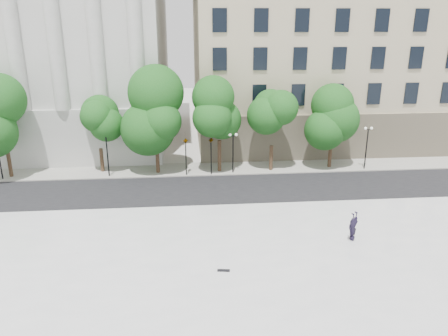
{
  "coord_description": "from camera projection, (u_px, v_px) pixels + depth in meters",
  "views": [
    {
      "loc": [
        0.61,
        -17.68,
        14.29
      ],
      "look_at": [
        3.03,
        10.0,
        4.87
      ],
      "focal_mm": 35.0,
      "sensor_mm": 36.0,
      "label": 1
    }
  ],
  "objects": [
    {
      "name": "building_west",
      "position": [
        36.0,
        33.0,
        52.07
      ],
      "size": [
        31.5,
        27.65,
        25.6
      ],
      "color": "beige",
      "rests_on": "ground"
    },
    {
      "name": "traffic_light_east",
      "position": [
        211.0,
        138.0,
        41.3
      ],
      "size": [
        0.81,
        1.84,
        4.22
      ],
      "color": "black",
      "rests_on": "ground"
    },
    {
      "name": "far_sidewalk",
      "position": [
        182.0,
        170.0,
        43.84
      ],
      "size": [
        60.0,
        4.0,
        0.12
      ],
      "primitive_type": "cube",
      "color": "#AAA79D",
      "rests_on": "ground"
    },
    {
      "name": "street_trees",
      "position": [
        178.0,
        119.0,
        41.49
      ],
      "size": [
        35.52,
        4.87,
        8.21
      ],
      "color": "#382619",
      "rests_on": "ground"
    },
    {
      "name": "person_lying",
      "position": [
        352.0,
        236.0,
        28.91
      ],
      "size": [
        1.64,
        2.09,
        0.54
      ],
      "primitive_type": "imported",
      "rotation": [
        -1.54,
        0.0,
        0.54
      ],
      "color": "black",
      "rests_on": "plaza"
    },
    {
      "name": "skateboard",
      "position": [
        224.0,
        270.0,
        25.39
      ],
      "size": [
        0.76,
        0.29,
        0.08
      ],
      "primitive_type": "cube",
      "rotation": [
        0.0,
        0.0,
        -0.14
      ],
      "color": "black",
      "rests_on": "plaza"
    },
    {
      "name": "lamp_posts",
      "position": [
        179.0,
        145.0,
        41.57
      ],
      "size": [
        36.04,
        0.28,
        4.46
      ],
      "color": "black",
      "rests_on": "ground"
    },
    {
      "name": "building_east",
      "position": [
        336.0,
        46.0,
        56.0
      ],
      "size": [
        36.0,
        26.15,
        23.0
      ],
      "color": "tan",
      "rests_on": "ground"
    },
    {
      "name": "traffic_light_west",
      "position": [
        185.0,
        138.0,
        41.08
      ],
      "size": [
        0.5,
        1.95,
        4.28
      ],
      "color": "black",
      "rests_on": "ground"
    },
    {
      "name": "ground",
      "position": [
        180.0,
        330.0,
        21.22
      ],
      "size": [
        160.0,
        160.0,
        0.0
      ],
      "primitive_type": "plane",
      "color": "beige",
      "rests_on": "ground"
    },
    {
      "name": "plaza",
      "position": [
        180.0,
        290.0,
        23.98
      ],
      "size": [
        44.0,
        22.0,
        0.45
      ],
      "primitive_type": "cube",
      "color": "white",
      "rests_on": "ground"
    },
    {
      "name": "street",
      "position": [
        182.0,
        192.0,
        38.2
      ],
      "size": [
        60.0,
        8.0,
        0.02
      ],
      "primitive_type": "cube",
      "color": "black",
      "rests_on": "ground"
    }
  ]
}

